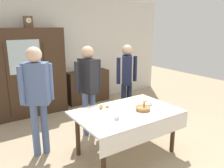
# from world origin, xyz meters

# --- Properties ---
(ground_plane) EXTENTS (12.00, 12.00, 0.00)m
(ground_plane) POSITION_xyz_m (0.00, 0.00, 0.00)
(ground_plane) COLOR tan
(ground_plane) RESTS_ON ground
(back_wall) EXTENTS (6.40, 0.10, 2.70)m
(back_wall) POSITION_xyz_m (0.00, 2.65, 1.35)
(back_wall) COLOR silver
(back_wall) RESTS_ON ground
(dining_table) EXTENTS (1.60, 1.05, 0.73)m
(dining_table) POSITION_xyz_m (0.00, -0.24, 0.63)
(dining_table) COLOR #3D2819
(dining_table) RESTS_ON ground
(wall_cabinet) EXTENTS (1.79, 0.46, 1.96)m
(wall_cabinet) POSITION_xyz_m (-0.90, 2.35, 0.98)
(wall_cabinet) COLOR #3D2819
(wall_cabinet) RESTS_ON ground
(mantel_clock) EXTENTS (0.18, 0.11, 0.24)m
(mantel_clock) POSITION_xyz_m (-0.71, 2.35, 2.09)
(mantel_clock) COLOR brown
(mantel_clock) RESTS_ON wall_cabinet
(bookshelf_low) EXTENTS (1.13, 0.35, 0.84)m
(bookshelf_low) POSITION_xyz_m (0.71, 2.41, 0.42)
(bookshelf_low) COLOR #3D2819
(bookshelf_low) RESTS_ON ground
(book_stack) EXTENTS (0.14, 0.17, 0.06)m
(book_stack) POSITION_xyz_m (0.71, 2.41, 0.87)
(book_stack) COLOR #3D754C
(book_stack) RESTS_ON bookshelf_low
(tea_cup_center) EXTENTS (0.13, 0.13, 0.06)m
(tea_cup_center) POSITION_xyz_m (-0.31, -0.38, 0.75)
(tea_cup_center) COLOR silver
(tea_cup_center) RESTS_ON dining_table
(tea_cup_mid_left) EXTENTS (0.13, 0.13, 0.06)m
(tea_cup_mid_left) POSITION_xyz_m (0.49, -0.21, 0.76)
(tea_cup_mid_left) COLOR silver
(tea_cup_mid_left) RESTS_ON dining_table
(tea_cup_mid_right) EXTENTS (0.13, 0.13, 0.06)m
(tea_cup_mid_right) POSITION_xyz_m (0.59, -0.03, 0.75)
(tea_cup_mid_right) COLOR white
(tea_cup_mid_right) RESTS_ON dining_table
(bread_basket) EXTENTS (0.24, 0.24, 0.16)m
(bread_basket) POSITION_xyz_m (0.24, -0.31, 0.76)
(bread_basket) COLOR #9E7542
(bread_basket) RESTS_ON dining_table
(pastry_plate) EXTENTS (0.28, 0.28, 0.05)m
(pastry_plate) POSITION_xyz_m (-0.24, 0.09, 0.74)
(pastry_plate) COLOR white
(pastry_plate) RESTS_ON dining_table
(spoon_back_edge) EXTENTS (0.12, 0.02, 0.01)m
(spoon_back_edge) POSITION_xyz_m (0.46, -0.44, 0.73)
(spoon_back_edge) COLOR silver
(spoon_back_edge) RESTS_ON dining_table
(spoon_mid_right) EXTENTS (0.12, 0.02, 0.01)m
(spoon_mid_right) POSITION_xyz_m (0.28, 0.16, 0.73)
(spoon_mid_right) COLOR silver
(spoon_mid_right) RESTS_ON dining_table
(spoon_center) EXTENTS (0.12, 0.02, 0.01)m
(spoon_center) POSITION_xyz_m (-0.48, -0.08, 0.73)
(spoon_center) COLOR silver
(spoon_center) RESTS_ON dining_table
(person_near_right_end) EXTENTS (0.52, 0.36, 1.73)m
(person_near_right_end) POSITION_xyz_m (-1.14, 0.55, 1.06)
(person_near_right_end) COLOR slate
(person_near_right_end) RESTS_ON ground
(person_behind_table_left) EXTENTS (0.52, 0.39, 1.67)m
(person_behind_table_left) POSITION_xyz_m (-0.16, 0.72, 1.02)
(person_behind_table_left) COLOR slate
(person_behind_table_left) RESTS_ON ground
(person_behind_table_right) EXTENTS (0.52, 0.41, 1.63)m
(person_behind_table_right) POSITION_xyz_m (0.85, 0.90, 0.99)
(person_behind_table_right) COLOR #191E38
(person_behind_table_right) RESTS_ON ground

